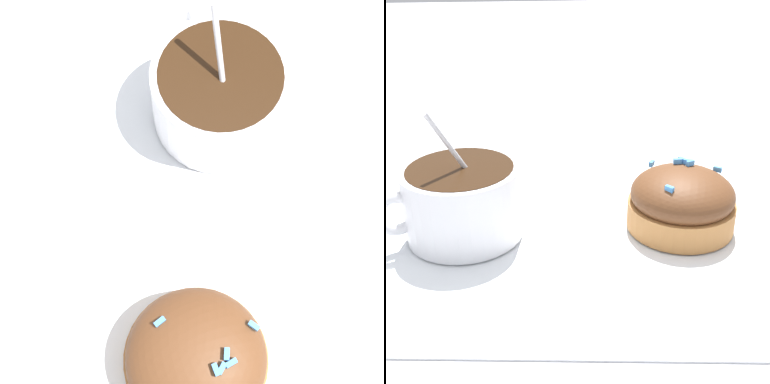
{
  "view_description": "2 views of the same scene",
  "coord_description": "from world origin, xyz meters",
  "views": [
    {
      "loc": [
        -0.13,
        -0.0,
        0.43
      ],
      "look_at": [
        0.02,
        0.01,
        0.03
      ],
      "focal_mm": 60.0,
      "sensor_mm": 36.0,
      "label": 1
    },
    {
      "loc": [
        0.03,
        0.38,
        0.23
      ],
      "look_at": [
        -0.0,
        -0.01,
        0.03
      ],
      "focal_mm": 50.0,
      "sensor_mm": 36.0,
      "label": 2
    }
  ],
  "objects": [
    {
      "name": "frosted_pastry",
      "position": [
        -0.09,
        -0.0,
        0.03
      ],
      "size": [
        0.09,
        0.09,
        0.06
      ],
      "color": "#B2753D",
      "rests_on": "paper_napkin"
    },
    {
      "name": "coffee_cup",
      "position": [
        0.09,
        -0.0,
        0.04
      ],
      "size": [
        0.12,
        0.09,
        0.11
      ],
      "color": "white",
      "rests_on": "paper_napkin"
    },
    {
      "name": "ground_plane",
      "position": [
        0.0,
        0.0,
        0.0
      ],
      "size": [
        3.0,
        3.0,
        0.0
      ],
      "primitive_type": "plane",
      "color": "#B2B2B7"
    },
    {
      "name": "paper_napkin",
      "position": [
        0.0,
        0.0,
        0.0
      ],
      "size": [
        0.34,
        0.33,
        0.0
      ],
      "color": "white",
      "rests_on": "ground_plane"
    }
  ]
}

